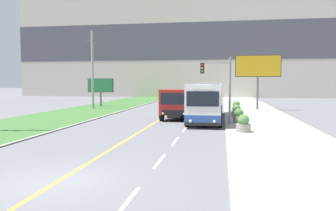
{
  "coord_description": "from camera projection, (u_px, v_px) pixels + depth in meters",
  "views": [
    {
      "loc": [
        5.24,
        -9.73,
        3.24
      ],
      "look_at": [
        1.1,
        15.35,
        1.4
      ],
      "focal_mm": 35.0,
      "sensor_mm": 36.0,
      "label": 1
    }
  ],
  "objects": [
    {
      "name": "city_bus",
      "position": [
        207.0,
        101.0,
        28.09
      ],
      "size": [
        2.63,
        12.45,
        3.15
      ],
      "color": "white",
      "rests_on": "ground_plane"
    },
    {
      "name": "planter_round_far",
      "position": [
        236.0,
        107.0,
        34.9
      ],
      "size": [
        0.99,
        0.99,
        1.17
      ],
      "color": "gray",
      "rests_on": "sidewalk_right"
    },
    {
      "name": "planter_round_second",
      "position": [
        239.0,
        116.0,
        25.43
      ],
      "size": [
        0.89,
        0.89,
        1.09
      ],
      "color": "gray",
      "rests_on": "sidewalk_right"
    },
    {
      "name": "planter_round_third",
      "position": [
        236.0,
        111.0,
        30.18
      ],
      "size": [
        0.89,
        0.89,
        1.08
      ],
      "color": "gray",
      "rests_on": "sidewalk_right"
    },
    {
      "name": "traffic_light_mast",
      "position": [
        220.0,
        82.0,
        24.37
      ],
      "size": [
        2.28,
        0.32,
        5.06
      ],
      "color": "slate",
      "rests_on": "ground_plane"
    },
    {
      "name": "billboard_small",
      "position": [
        101.0,
        86.0,
        43.32
      ],
      "size": [
        3.51,
        0.24,
        3.68
      ],
      "color": "#59595B",
      "rests_on": "ground_plane"
    },
    {
      "name": "utility_pole_far",
      "position": [
        92.0,
        70.0,
        39.36
      ],
      "size": [
        1.8,
        0.28,
        9.33
      ],
      "color": "#9E9E99",
      "rests_on": "ground_plane"
    },
    {
      "name": "billboard_large",
      "position": [
        258.0,
        68.0,
        37.4
      ],
      "size": [
        5.11,
        0.24,
        6.3
      ],
      "color": "#59595B",
      "rests_on": "ground_plane"
    },
    {
      "name": "dump_truck",
      "position": [
        177.0,
        104.0,
        28.13
      ],
      "size": [
        2.55,
        6.55,
        2.6
      ],
      "color": "black",
      "rests_on": "ground_plane"
    },
    {
      "name": "lane_marking_centre",
      "position": [
        91.0,
        167.0,
        12.46
      ],
      "size": [
        2.88,
        140.0,
        0.01
      ],
      "color": "gold",
      "rests_on": "ground_plane"
    },
    {
      "name": "ground_plane",
      "position": [
        58.0,
        181.0,
        10.66
      ],
      "size": [
        300.0,
        300.0,
        0.0
      ],
      "primitive_type": "plane",
      "color": "slate"
    },
    {
      "name": "planter_round_near",
      "position": [
        243.0,
        124.0,
        20.67
      ],
      "size": [
        0.91,
        0.91,
        1.11
      ],
      "color": "gray",
      "rests_on": "sidewalk_right"
    },
    {
      "name": "apartment_block_background",
      "position": [
        198.0,
        46.0,
        71.65
      ],
      "size": [
        80.0,
        8.04,
        22.28
      ],
      "color": "beige",
      "rests_on": "ground_plane"
    }
  ]
}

